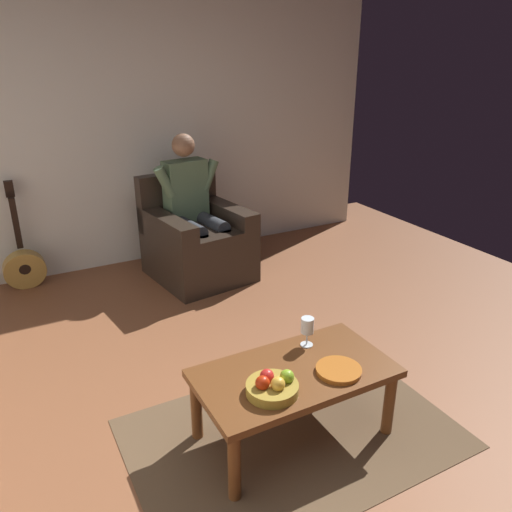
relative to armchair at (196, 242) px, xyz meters
The scene contains 10 objects.
ground_plane 2.36m from the armchair, 74.12° to the left, with size 6.90×6.90×0.00m, color brown.
wall_back 1.34m from the armchair, 45.90° to the right, with size 5.68×0.06×2.58m, color silver.
rug 2.25m from the armchair, 81.17° to the left, with size 1.72×1.15×0.01m, color brown.
armchair is the anchor object (origin of this frame).
person_seated 0.35m from the armchair, 82.03° to the right, with size 0.64×0.65×1.27m.
coffee_table 2.22m from the armchair, 81.17° to the left, with size 1.02×0.56×0.41m.
guitar 1.49m from the armchair, 17.79° to the right, with size 0.35×0.20×0.94m.
wine_glass_near 2.04m from the armchair, 85.60° to the left, with size 0.07×0.07×0.17m.
fruit_bowl 2.37m from the armchair, 76.97° to the left, with size 0.25×0.25×0.11m.
decorative_dish 2.32m from the armchair, 86.22° to the left, with size 0.23×0.23×0.02m, color #B16020.
Camera 1 is at (0.90, 1.77, 1.94)m, focal length 35.47 mm.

